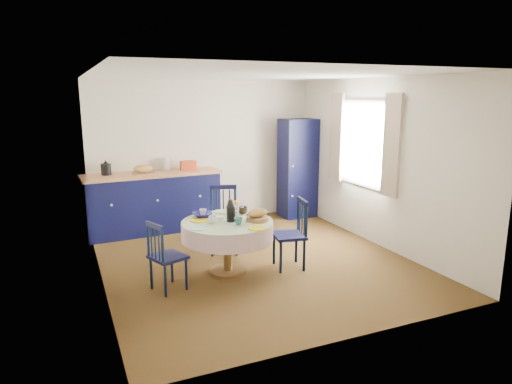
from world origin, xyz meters
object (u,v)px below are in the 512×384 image
mug_d (203,212)px  cobalt_bowl (202,215)px  chair_right (292,233)px  pantry_cabinet (298,168)px  chair_far (224,219)px  mug_b (238,221)px  kitchen_counter (153,201)px  mug_a (213,219)px  mug_c (243,210)px  dining_table (228,230)px  chair_left (165,256)px

mug_d → cobalt_bowl: size_ratio=0.38×
chair_right → pantry_cabinet: bearing=160.6°
chair_far → cobalt_bowl: size_ratio=3.81×
mug_b → pantry_cabinet: bearing=48.4°
mug_d → kitchen_counter: bearing=99.2°
mug_a → cobalt_bowl: mug_a is taller
mug_a → cobalt_bowl: bearing=99.1°
pantry_cabinet → chair_right: pantry_cabinet is taller
kitchen_counter → mug_c: size_ratio=18.03×
kitchen_counter → mug_c: 2.17m
dining_table → chair_right: 0.86m
mug_a → mug_c: (0.50, 0.24, 0.01)m
chair_right → mug_c: chair_right is taller
chair_right → mug_a: 1.08m
pantry_cabinet → mug_b: pantry_cabinet is taller
pantry_cabinet → chair_left: 3.83m
dining_table → mug_c: (0.30, 0.25, 0.17)m
chair_far → pantry_cabinet: bearing=52.9°
kitchen_counter → mug_d: kitchen_counter is taller
chair_left → chair_right: (1.69, 0.06, 0.04)m
chair_far → mug_d: size_ratio=10.13×
pantry_cabinet → mug_a: 3.17m
mug_b → mug_d: size_ratio=1.04×
mug_a → mug_d: mug_d is taller
chair_right → mug_b: bearing=-73.9°
mug_b → mug_d: mug_b is taller
dining_table → cobalt_bowl: size_ratio=4.57×
mug_a → cobalt_bowl: size_ratio=0.43×
mug_b → mug_d: (-0.27, 0.58, -0.00)m
dining_table → chair_far: 0.86m
dining_table → chair_left: 0.88m
chair_left → chair_far: (1.07, 1.02, 0.06)m
kitchen_counter → chair_far: (0.74, -1.43, -0.02)m
pantry_cabinet → mug_c: pantry_cabinet is taller
mug_b → kitchen_counter: bearing=103.1°
kitchen_counter → chair_right: size_ratio=2.43×
mug_a → dining_table: bearing=-3.3°
chair_far → mug_a: size_ratio=8.81×
dining_table → chair_right: bearing=-8.7°
chair_left → cobalt_bowl: 0.84m
chair_far → mug_d: (-0.44, -0.45, 0.25)m
pantry_cabinet → cobalt_bowl: (-2.39, -1.84, -0.18)m
chair_far → cobalt_bowl: (-0.47, -0.52, 0.24)m
kitchen_counter → cobalt_bowl: size_ratio=8.91×
kitchen_counter → cobalt_bowl: kitchen_counter is taller
kitchen_counter → cobalt_bowl: (0.27, -1.95, 0.22)m
pantry_cabinet → mug_a: size_ratio=16.62×
cobalt_bowl → kitchen_counter: bearing=97.9°
chair_left → mug_d: size_ratio=8.84×
chair_left → mug_d: 0.91m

